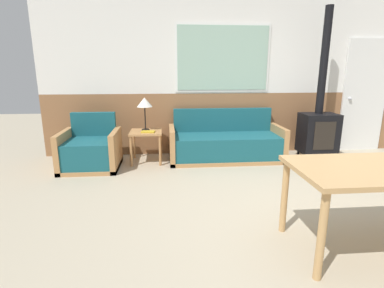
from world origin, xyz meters
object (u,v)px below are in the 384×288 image
object	(u,v)px
armchair	(91,151)
wood_stove	(319,124)
couch	(225,144)
table_lamp	(145,103)
side_table	(146,136)

from	to	relation	value
armchair	wood_stove	bearing A→B (deg)	-2.82
couch	wood_stove	size ratio (longest dim) A/B	0.76
couch	table_lamp	xyz separation A→B (m)	(-1.34, 0.06, 0.71)
couch	armchair	bearing A→B (deg)	-173.05
couch	wood_stove	xyz separation A→B (m)	(1.60, -0.04, 0.34)
wood_stove	side_table	bearing A→B (deg)	179.69
armchair	table_lamp	world-z (taller)	table_lamp
side_table	table_lamp	xyz separation A→B (m)	(-0.01, 0.09, 0.53)
table_lamp	wood_stove	size ratio (longest dim) A/B	0.22
couch	side_table	bearing A→B (deg)	-178.83
side_table	armchair	bearing A→B (deg)	-164.26
table_lamp	side_table	bearing A→B (deg)	-83.82
side_table	table_lamp	distance (m)	0.54
armchair	wood_stove	world-z (taller)	wood_stove
table_lamp	couch	bearing A→B (deg)	-2.68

